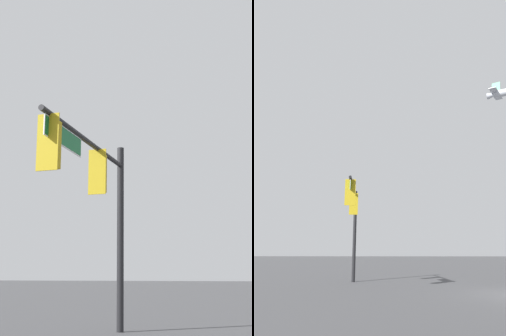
# 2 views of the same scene
# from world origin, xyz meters

# --- Properties ---
(signal_pole_near) EXTENTS (5.74, 1.04, 5.80)m
(signal_pole_near) POSITION_xyz_m (-3.02, -8.26, 4.06)
(signal_pole_near) COLOR black
(signal_pole_near) RESTS_ON ground_plane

